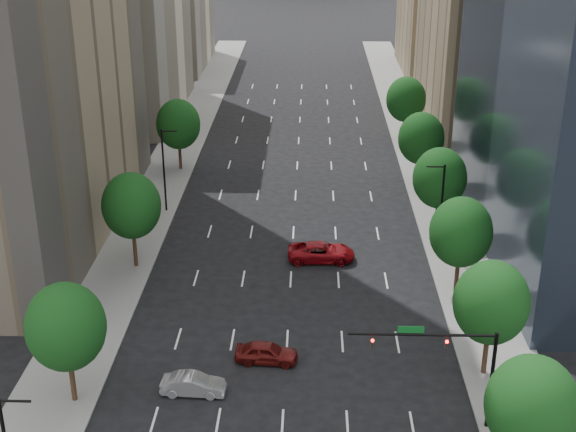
# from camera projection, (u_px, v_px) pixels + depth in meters

# --- Properties ---
(sidewalk_left) EXTENTS (6.00, 200.00, 0.15)m
(sidewalk_left) POSITION_uv_depth(u_px,v_px,m) (138.00, 230.00, 78.94)
(sidewalk_left) COLOR slate
(sidewalk_left) RESTS_ON ground
(sidewalk_right) EXTENTS (6.00, 200.00, 0.15)m
(sidewalk_right) POSITION_uv_depth(u_px,v_px,m) (451.00, 234.00, 78.09)
(sidewalk_right) COLOR slate
(sidewalk_right) RESTS_ON ground
(filler_left) EXTENTS (14.00, 26.00, 18.00)m
(filler_left) POSITION_uv_depth(u_px,v_px,m) (167.00, 16.00, 145.61)
(filler_left) COLOR beige
(filler_left) RESTS_ON ground
(parking_tan_right) EXTENTS (14.00, 30.00, 30.00)m
(parking_tan_right) POSITION_uv_depth(u_px,v_px,m) (482.00, 16.00, 108.77)
(parking_tan_right) COLOR #8C7759
(parking_tan_right) RESTS_ON ground
(filler_right) EXTENTS (14.00, 26.00, 16.00)m
(filler_right) POSITION_uv_depth(u_px,v_px,m) (443.00, 26.00, 141.87)
(filler_right) COLOR #8C7759
(filler_right) RESTS_ON ground
(tree_right_0) EXTENTS (5.20, 5.20, 8.39)m
(tree_right_0) POSITION_uv_depth(u_px,v_px,m) (532.00, 406.00, 43.86)
(tree_right_0) COLOR #382316
(tree_right_0) RESTS_ON ground
(tree_right_1) EXTENTS (5.20, 5.20, 8.75)m
(tree_right_1) POSITION_uv_depth(u_px,v_px,m) (491.00, 303.00, 53.83)
(tree_right_1) COLOR #382316
(tree_right_1) RESTS_ON ground
(tree_right_2) EXTENTS (5.20, 5.20, 8.61)m
(tree_right_2) POSITION_uv_depth(u_px,v_px,m) (461.00, 232.00, 64.93)
(tree_right_2) COLOR #382316
(tree_right_2) RESTS_ON ground
(tree_right_3) EXTENTS (5.20, 5.20, 8.89)m
(tree_right_3) POSITION_uv_depth(u_px,v_px,m) (440.00, 178.00, 75.85)
(tree_right_3) COLOR #382316
(tree_right_3) RESTS_ON ground
(tree_right_4) EXTENTS (5.20, 5.20, 8.46)m
(tree_right_4) POSITION_uv_depth(u_px,v_px,m) (421.00, 138.00, 88.90)
(tree_right_4) COLOR #382316
(tree_right_4) RESTS_ON ground
(tree_right_5) EXTENTS (5.20, 5.20, 8.75)m
(tree_right_5) POSITION_uv_depth(u_px,v_px,m) (406.00, 99.00, 103.50)
(tree_right_5) COLOR #382316
(tree_right_5) RESTS_ON ground
(tree_left_0) EXTENTS (5.20, 5.20, 8.75)m
(tree_left_0) POSITION_uv_depth(u_px,v_px,m) (66.00, 327.00, 50.92)
(tree_left_0) COLOR #382316
(tree_left_0) RESTS_ON ground
(tree_left_1) EXTENTS (5.20, 5.20, 8.97)m
(tree_left_1) POSITION_uv_depth(u_px,v_px,m) (131.00, 206.00, 69.23)
(tree_left_1) COLOR #382316
(tree_left_1) RESTS_ON ground
(tree_left_2) EXTENTS (5.20, 5.20, 8.68)m
(tree_left_2) POSITION_uv_depth(u_px,v_px,m) (178.00, 124.00, 93.26)
(tree_left_2) COLOR #382316
(tree_left_2) RESTS_ON ground
(streetlight_rn) EXTENTS (1.70, 0.20, 9.00)m
(streetlight_rn) POSITION_uv_depth(u_px,v_px,m) (441.00, 208.00, 71.68)
(streetlight_rn) COLOR black
(streetlight_rn) RESTS_ON ground
(streetlight_ln) EXTENTS (1.70, 0.20, 9.00)m
(streetlight_ln) POSITION_uv_depth(u_px,v_px,m) (164.00, 168.00, 81.61)
(streetlight_ln) COLOR black
(streetlight_ln) RESTS_ON ground
(traffic_signal) EXTENTS (9.12, 0.40, 7.38)m
(traffic_signal) POSITION_uv_depth(u_px,v_px,m) (454.00, 358.00, 48.63)
(traffic_signal) COLOR black
(traffic_signal) RESTS_ON ground
(car_maroon) EXTENTS (4.67, 2.16, 1.55)m
(car_maroon) POSITION_uv_depth(u_px,v_px,m) (266.00, 352.00, 57.21)
(car_maroon) COLOR #520F0D
(car_maroon) RESTS_ON ground
(car_silver) EXTENTS (4.43, 1.71, 1.44)m
(car_silver) POSITION_uv_depth(u_px,v_px,m) (193.00, 385.00, 53.68)
(car_silver) COLOR gray
(car_silver) RESTS_ON ground
(car_red_far) EXTENTS (6.20, 2.99, 1.70)m
(car_red_far) POSITION_uv_depth(u_px,v_px,m) (321.00, 252.00, 72.47)
(car_red_far) COLOR maroon
(car_red_far) RESTS_ON ground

